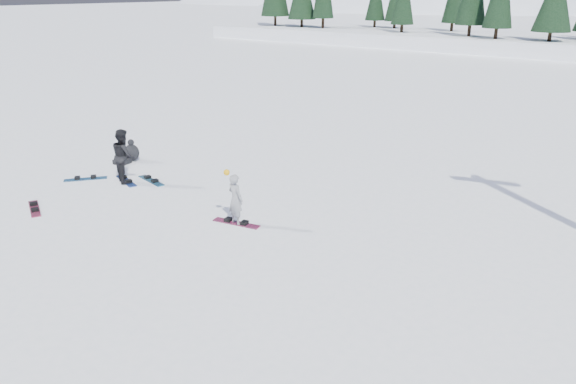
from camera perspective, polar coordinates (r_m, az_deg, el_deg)
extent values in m
plane|color=white|center=(18.11, -12.47, -1.75)|extent=(420.00, 420.00, 0.00)
cube|color=white|center=(67.39, 26.51, 11.57)|extent=(90.00, 14.00, 5.00)
ellipsoid|color=white|center=(199.88, 12.99, 13.79)|extent=(143.00, 110.00, 49.50)
ellipsoid|color=white|center=(269.37, 2.71, 15.61)|extent=(169.00, 130.00, 52.00)
cone|color=black|center=(71.04, 15.78, 18.30)|extent=(3.20, 3.20, 7.50)
cone|color=black|center=(69.62, 18.96, 17.96)|extent=(3.20, 3.20, 7.50)
cone|color=black|center=(68.40, 22.26, 17.56)|extent=(3.20, 3.20, 7.50)
cone|color=black|center=(67.39, 25.65, 17.09)|extent=(3.20, 3.20, 7.50)
imported|color=#97979B|center=(16.43, -5.35, -0.75)|extent=(0.62, 0.46, 1.54)
sphere|color=#EEA70C|center=(16.21, -6.26, 1.99)|extent=(0.18, 0.18, 0.18)
imported|color=black|center=(20.81, -16.36, 3.56)|extent=(1.16, 1.06, 1.92)
ellipsoid|color=black|center=(23.42, -15.58, 3.89)|extent=(0.68, 0.59, 0.67)
sphere|color=black|center=(23.31, -15.67, 4.88)|extent=(0.26, 0.26, 0.26)
cube|color=black|center=(23.10, -16.21, 2.91)|extent=(0.29, 0.61, 0.17)
cube|color=black|center=(23.35, -16.69, 3.04)|extent=(0.21, 0.60, 0.17)
cube|color=black|center=(24.14, -16.18, 3.80)|extent=(0.46, 0.32, 0.30)
cube|color=#911F4C|center=(16.71, -5.27, -3.17)|extent=(1.53, 0.57, 0.03)
cube|color=navy|center=(21.09, -16.11, 1.10)|extent=(1.51, 0.75, 0.03)
cube|color=#175980|center=(20.88, -13.72, 1.14)|extent=(1.53, 0.59, 0.03)
cube|color=#185388|center=(21.75, -19.87, 1.25)|extent=(1.15, 1.35, 0.03)
cube|color=maroon|center=(19.45, -24.36, -1.55)|extent=(1.47, 0.90, 0.03)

